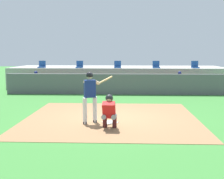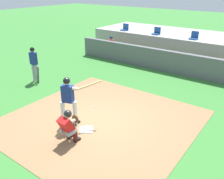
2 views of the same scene
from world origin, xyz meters
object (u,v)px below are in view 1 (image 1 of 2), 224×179
Objects in this scene: catcher_crouched at (109,110)px; dugout_player_0 at (36,81)px; home_plate at (110,122)px; stadium_seat_0 at (42,66)px; stadium_seat_3 at (156,66)px; batter_at_plate at (90,94)px; stadium_seat_1 at (80,66)px; stadium_seat_4 at (195,66)px; stadium_seat_2 at (118,66)px; dugout_player_1 at (180,82)px.

dugout_player_0 is at bearing 119.58° from catcher_crouched.
dugout_player_0 is at bearing 121.85° from home_plate.
stadium_seat_0 is 1.00× the size of stadium_seat_3.
stadium_seat_1 is (-1.92, 10.24, 0.50)m from batter_at_plate.
home_plate is 11.53m from stadium_seat_4.
stadium_seat_3 is at bearing 0.00° from stadium_seat_1.
batter_at_plate is 3.76× the size of stadium_seat_3.
stadium_seat_3 is at bearing 76.68° from catcher_crouched.
catcher_crouched is at bearing -64.59° from stadium_seat_0.
stadium_seat_2 is 2.60m from stadium_seat_3.
stadium_seat_3 reaches higher than home_plate.
stadium_seat_0 reaches higher than dugout_player_0.
stadium_seat_3 and stadium_seat_4 have the same top height.
dugout_player_0 is at bearing -165.12° from stadium_seat_3.
batter_at_plate is 11.20m from stadium_seat_0.
dugout_player_0 is 2.71× the size of stadium_seat_2.
stadium_seat_2 is 5.20m from stadium_seat_4.
stadium_seat_4 reaches higher than dugout_player_0.
stadium_seat_3 is (5.20, 0.00, 0.00)m from stadium_seat_1.
batter_at_plate is 1.08m from catcher_crouched.
stadium_seat_0 is 2.60m from stadium_seat_1.
stadium_seat_0 is at bearing 180.00° from stadium_seat_4.
dugout_player_1 reaches higher than home_plate.
stadium_seat_0 is 7.80m from stadium_seat_3.
home_plate is at bearing 4.72° from batter_at_plate.
batter_at_plate is 1.18× the size of catcher_crouched.
stadium_seat_4 is (5.19, 10.96, 0.93)m from catcher_crouched.
home_plate is 9.03m from dugout_player_1.
stadium_seat_4 is at bearing 0.00° from stadium_seat_1.
stadium_seat_3 is at bearing 121.61° from dugout_player_1.
stadium_seat_2 is 1.00× the size of stadium_seat_3.
stadium_seat_4 is (2.60, 0.00, 0.00)m from stadium_seat_3.
catcher_crouched is 11.00m from stadium_seat_2.
stadium_seat_4 is (5.88, 10.24, 0.50)m from batter_at_plate.
stadium_seat_2 reaches higher than home_plate.
stadium_seat_0 is at bearing 113.83° from batter_at_plate.
stadium_seat_1 reaches higher than dugout_player_0.
dugout_player_0 and dugout_player_1 have the same top height.
stadium_seat_2 is (0.68, 10.24, 0.50)m from batter_at_plate.
batter_at_plate is at bearing -175.28° from home_plate.
batter_at_plate is at bearing -93.80° from stadium_seat_2.
home_plate is at bearing -115.31° from dugout_player_1.
dugout_player_0 is at bearing -140.40° from stadium_seat_1.
stadium_seat_0 reaches higher than dugout_player_1.
stadium_seat_2 is at bearing 86.20° from batter_at_plate.
stadium_seat_1 is 1.00× the size of stadium_seat_2.
stadium_seat_4 is at bearing 0.00° from stadium_seat_3.
stadium_seat_1 is (2.46, 2.03, 0.86)m from dugout_player_0.
home_plate is 0.34× the size of dugout_player_0.
catcher_crouched is at bearing -89.97° from stadium_seat_2.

